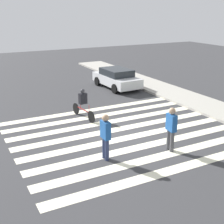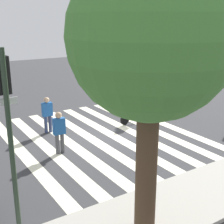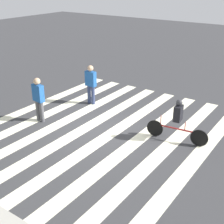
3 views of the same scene
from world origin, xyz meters
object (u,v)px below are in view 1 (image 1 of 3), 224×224
(pedestrian_adult_yellow_jacket, at_px, (171,127))
(car_parked_dark_suv, at_px, (117,78))
(cyclist_near_curb, at_px, (83,102))
(pedestrian_adult_blue_shirt, at_px, (105,134))

(pedestrian_adult_yellow_jacket, bearing_deg, car_parked_dark_suv, -10.44)
(cyclist_near_curb, distance_m, car_parked_dark_suv, 6.75)
(pedestrian_adult_yellow_jacket, relative_size, cyclist_near_curb, 0.82)
(cyclist_near_curb, xyz_separation_m, car_parked_dark_suv, (-4.91, 4.62, -0.15))
(pedestrian_adult_blue_shirt, height_order, pedestrian_adult_yellow_jacket, pedestrian_adult_yellow_jacket)
(pedestrian_adult_yellow_jacket, xyz_separation_m, car_parked_dark_suv, (-10.09, 3.03, -0.31))
(cyclist_near_curb, bearing_deg, pedestrian_adult_yellow_jacket, 10.28)
(pedestrian_adult_blue_shirt, distance_m, pedestrian_adult_yellow_jacket, 2.68)
(pedestrian_adult_blue_shirt, distance_m, car_parked_dark_suv, 11.11)
(cyclist_near_curb, bearing_deg, car_parked_dark_suv, 129.87)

